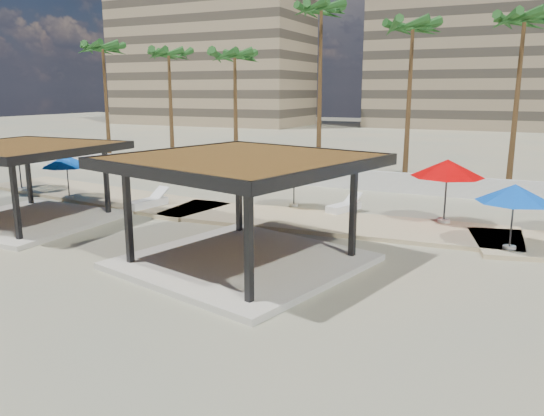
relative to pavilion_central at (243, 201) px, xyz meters
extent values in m
plane|color=tan|center=(-1.25, -0.41, -2.27)|extent=(200.00, 200.00, 0.00)
cube|color=#C6B284|center=(-13.25, 7.09, -2.21)|extent=(16.40, 6.19, 0.24)
cube|color=#C6B284|center=(0.75, 6.59, -2.21)|extent=(16.24, 5.11, 0.24)
cube|color=silver|center=(-1.25, 15.59, -1.67)|extent=(56.00, 0.30, 1.20)
cube|color=#937F60|center=(-43.25, 67.59, 12.73)|extent=(34.00, 16.00, 30.00)
cube|color=#847259|center=(2.75, 77.59, 11.73)|extent=(38.00, 16.00, 28.00)
cube|color=beige|center=(0.00, 0.00, -2.16)|extent=(8.65, 8.65, 0.22)
cube|color=black|center=(-3.28, -1.98, -0.43)|extent=(0.24, 0.24, 3.25)
cube|color=black|center=(-1.98, 3.28, -0.43)|extent=(0.24, 0.24, 3.25)
cube|color=black|center=(1.98, -3.28, -0.43)|extent=(0.24, 0.24, 3.25)
cube|color=black|center=(3.28, 1.98, -0.43)|extent=(0.24, 0.24, 3.25)
cube|color=brown|center=(0.00, 0.00, 1.35)|extent=(8.91, 8.91, 0.30)
cube|color=black|center=(-0.88, -3.57, 1.35)|extent=(7.28, 1.91, 0.37)
cube|color=black|center=(0.88, 3.57, 1.35)|extent=(7.28, 1.91, 0.37)
cube|color=black|center=(-3.57, 0.88, 1.35)|extent=(1.91, 7.28, 0.37)
cube|color=black|center=(3.57, -0.88, 1.35)|extent=(1.91, 7.28, 0.37)
cube|color=beige|center=(-11.76, 0.90, -2.17)|extent=(6.87, 6.87, 0.20)
cube|color=black|center=(-14.36, 3.39, -0.54)|extent=(0.19, 0.19, 3.05)
cube|color=black|center=(-9.16, -1.59, -0.54)|extent=(0.19, 0.19, 3.05)
cube|color=black|center=(-9.27, 3.50, -0.54)|extent=(0.19, 0.19, 3.05)
cube|color=brown|center=(-11.76, 0.90, 1.13)|extent=(7.07, 7.07, 0.29)
cube|color=black|center=(-11.83, 4.36, 1.13)|extent=(7.03, 0.28, 0.35)
cube|color=black|center=(-8.29, 0.98, 1.13)|extent=(0.28, 7.03, 0.35)
cylinder|color=beige|center=(-13.77, 5.39, -2.03)|extent=(0.45, 0.45, 0.11)
cylinder|color=#262628|center=(-13.77, 5.39, -1.00)|extent=(0.06, 0.06, 2.17)
cone|color=blue|center=(-13.77, 5.39, -0.07)|extent=(3.36, 3.36, 0.63)
cylinder|color=beige|center=(-1.89, 8.79, -2.03)|extent=(0.44, 0.44, 0.10)
cylinder|color=#262628|center=(-1.89, 8.79, -1.04)|extent=(0.06, 0.06, 2.10)
cone|color=gold|center=(-1.89, 8.79, -0.14)|extent=(2.77, 2.77, 0.61)
cylinder|color=beige|center=(5.48, 8.56, -2.02)|extent=(0.54, 0.54, 0.13)
cylinder|color=#262628|center=(5.48, 8.56, -0.78)|extent=(0.08, 0.08, 2.61)
cone|color=#C60103|center=(5.48, 8.56, 0.34)|extent=(3.52, 3.52, 0.76)
cylinder|color=beige|center=(8.27, 5.39, -2.03)|extent=(0.47, 0.47, 0.11)
cylinder|color=#262628|center=(8.27, 5.39, -0.96)|extent=(0.07, 0.07, 2.25)
cone|color=blue|center=(8.27, 5.39, 0.01)|extent=(2.75, 2.75, 0.66)
cylinder|color=beige|center=(-18.06, 5.88, -2.02)|extent=(0.57, 0.57, 0.14)
cylinder|color=#262628|center=(-18.06, 5.88, -0.72)|extent=(0.08, 0.08, 2.72)
cone|color=blue|center=(-18.06, 5.88, 0.44)|extent=(3.61, 3.61, 0.79)
cube|color=white|center=(-8.47, 5.39, -1.93)|extent=(1.14, 2.30, 0.31)
cube|color=white|center=(-8.47, 5.39, -1.75)|extent=(1.14, 2.30, 0.07)
cube|color=white|center=(-8.32, 6.24, -1.48)|extent=(0.85, 0.87, 0.56)
cube|color=white|center=(0.75, 8.79, -1.95)|extent=(1.31, 2.13, 0.28)
cube|color=white|center=(0.75, 8.79, -1.78)|extent=(1.31, 2.13, 0.06)
cube|color=white|center=(1.00, 9.54, -1.54)|extent=(0.85, 0.87, 0.51)
cone|color=brown|center=(-22.25, 17.89, 2.42)|extent=(0.36, 0.36, 9.37)
ellipsoid|color=#1F521D|center=(-22.25, 17.89, 6.85)|extent=(3.00, 3.00, 1.80)
cone|color=brown|center=(-16.25, 18.29, 2.13)|extent=(0.36, 0.36, 8.78)
ellipsoid|color=#1F521D|center=(-16.25, 18.29, 6.27)|extent=(3.00, 3.00, 1.80)
cone|color=brown|center=(-10.25, 17.69, 1.96)|extent=(0.36, 0.36, 8.46)
ellipsoid|color=#1F521D|center=(-10.25, 17.69, 5.94)|extent=(3.00, 3.00, 1.80)
cone|color=brown|center=(-4.25, 18.49, 3.34)|extent=(0.36, 0.36, 11.22)
ellipsoid|color=#1F521D|center=(-4.25, 18.49, 8.70)|extent=(3.00, 3.00, 1.80)
cone|color=brown|center=(1.75, 17.99, 2.64)|extent=(0.36, 0.36, 9.82)
ellipsoid|color=#1F521D|center=(1.75, 17.99, 7.30)|extent=(3.00, 3.00, 1.80)
cone|color=brown|center=(7.75, 18.19, 2.69)|extent=(0.36, 0.36, 9.92)
ellipsoid|color=#1F521D|center=(7.75, 18.19, 7.40)|extent=(3.00, 3.00, 1.80)
camera|label=1|loc=(8.48, -15.38, 3.63)|focal=35.00mm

